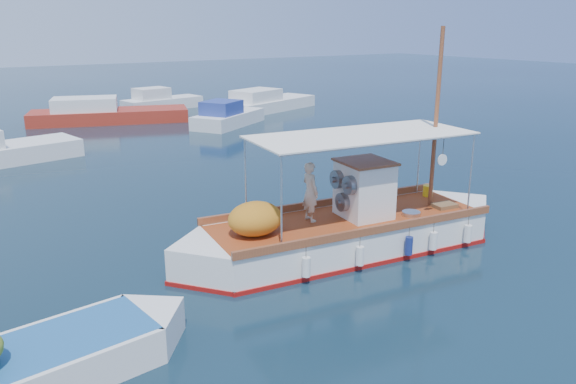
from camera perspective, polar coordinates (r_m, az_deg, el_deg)
ground at (r=15.70m, az=3.04°, el=-5.69°), size 160.00×160.00×0.00m
fishing_caique at (r=15.41m, az=5.85°, el=-4.05°), size 9.98×3.64×6.13m
dinghy at (r=10.89m, az=-26.06°, el=-16.39°), size 6.34×2.36×1.56m
bg_boat_n at (r=37.64m, az=-18.12°, el=7.48°), size 9.98×5.61×1.80m
bg_boat_ne at (r=34.76m, az=-6.21°, el=7.50°), size 5.71×4.73×1.80m
bg_boat_e at (r=40.78m, az=-2.35°, el=8.93°), size 8.65×5.24×1.80m
bg_boat_far_n at (r=42.57m, az=-12.84°, el=8.86°), size 6.04×2.95×1.80m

